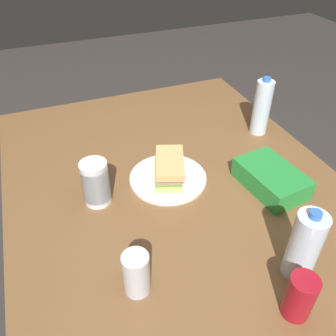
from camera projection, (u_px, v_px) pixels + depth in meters
name	position (u px, v px, depth m)	size (l,w,h in m)	color
ground_plane	(177.00, 314.00, 1.63)	(8.00, 8.00, 0.00)	#383330
dining_table	(180.00, 210.00, 1.21)	(1.50, 1.10, 0.76)	brown
paper_plate	(168.00, 178.00, 1.20)	(0.26, 0.26, 0.01)	white
sandwich	(169.00, 168.00, 1.17)	(0.20, 0.14, 0.08)	#DBB26B
soda_can_red	(300.00, 297.00, 0.79)	(0.07, 0.07, 0.12)	maroon
chip_bag	(271.00, 178.00, 1.15)	(0.23, 0.15, 0.07)	#268C38
water_bottle_tall	(262.00, 107.00, 1.38)	(0.07, 0.07, 0.24)	silver
plastic_cup_stack	(96.00, 183.00, 1.08)	(0.08, 0.08, 0.15)	silver
water_bottle_spare	(304.00, 246.00, 0.85)	(0.08, 0.08, 0.22)	silver
soda_can_silver	(136.00, 273.00, 0.84)	(0.07, 0.07, 0.12)	silver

